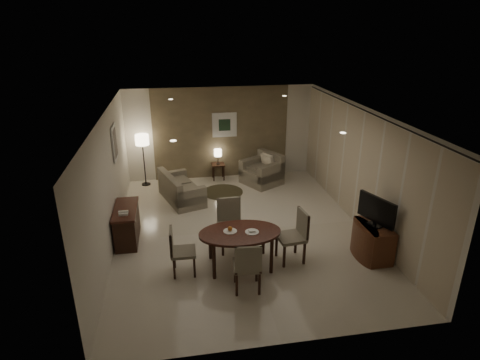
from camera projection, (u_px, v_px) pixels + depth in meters
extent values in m
cube|color=beige|center=(241.00, 230.00, 9.09)|extent=(5.50, 7.00, 0.00)
cube|color=white|center=(242.00, 112.00, 8.10)|extent=(5.50, 7.00, 0.00)
cube|color=#7E6D4E|center=(221.00, 133.00, 11.80)|extent=(5.50, 0.00, 2.70)
cube|color=beige|center=(109.00, 183.00, 8.16)|extent=(0.00, 7.00, 2.70)
cube|color=beige|center=(362.00, 167.00, 9.03)|extent=(0.00, 7.00, 2.70)
cube|color=#7E6D4E|center=(221.00, 133.00, 11.79)|extent=(3.96, 0.03, 2.70)
cylinder|color=black|center=(365.00, 111.00, 8.54)|extent=(0.03, 6.80, 0.03)
cube|color=silver|center=(224.00, 125.00, 11.69)|extent=(0.72, 0.03, 0.72)
cube|color=#1D341F|center=(225.00, 125.00, 11.67)|extent=(0.34, 0.01, 0.34)
cube|color=silver|center=(114.00, 143.00, 9.08)|extent=(0.03, 0.60, 0.80)
cube|color=gray|center=(115.00, 143.00, 9.09)|extent=(0.01, 0.46, 0.64)
cylinder|color=white|center=(173.00, 141.00, 6.23)|extent=(0.10, 0.10, 0.01)
cylinder|color=white|center=(343.00, 133.00, 6.67)|extent=(0.10, 0.10, 0.01)
cylinder|color=white|center=(171.00, 99.00, 9.53)|extent=(0.10, 0.10, 0.01)
cylinder|color=white|center=(284.00, 96.00, 9.97)|extent=(0.10, 0.10, 0.01)
cylinder|color=white|center=(230.00, 231.00, 7.54)|extent=(0.26, 0.26, 0.02)
cylinder|color=white|center=(252.00, 232.00, 7.51)|extent=(0.26, 0.26, 0.02)
sphere|color=#BC5C15|center=(230.00, 229.00, 7.52)|extent=(0.09, 0.09, 0.09)
cube|color=white|center=(252.00, 231.00, 7.50)|extent=(0.12, 0.08, 0.03)
cylinder|color=#464127|center=(223.00, 192.00, 11.12)|extent=(1.12, 1.12, 0.01)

